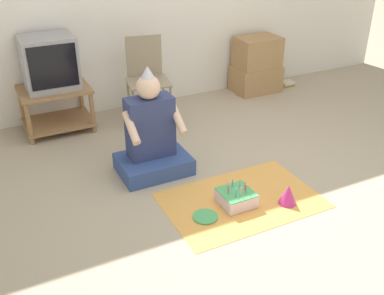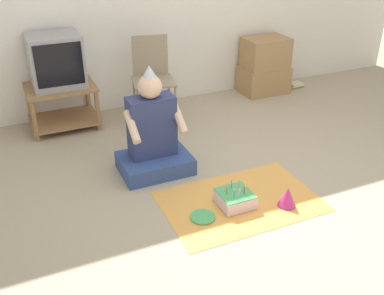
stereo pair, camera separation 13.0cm
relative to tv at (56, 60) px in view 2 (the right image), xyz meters
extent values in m
plane|color=tan|center=(1.19, -1.93, -0.69)|extent=(16.00, 16.00, 0.00)
cube|color=#997047|center=(0.00, -0.02, -0.26)|extent=(0.66, 0.52, 0.03)
cube|color=#997047|center=(0.00, -0.02, -0.61)|extent=(0.66, 0.52, 0.02)
cylinder|color=#997047|center=(-0.30, -0.24, -0.47)|extent=(0.04, 0.04, 0.44)
cylinder|color=#997047|center=(0.30, -0.24, -0.47)|extent=(0.04, 0.04, 0.44)
cylinder|color=#997047|center=(-0.30, 0.21, -0.47)|extent=(0.04, 0.04, 0.44)
cylinder|color=#997047|center=(0.30, 0.21, -0.47)|extent=(0.04, 0.04, 0.44)
cube|color=#99999E|center=(0.00, 0.00, 0.00)|extent=(0.49, 0.42, 0.50)
cube|color=black|center=(0.00, -0.21, 0.01)|extent=(0.43, 0.01, 0.40)
cube|color=gray|center=(0.88, -0.28, -0.25)|extent=(0.47, 0.45, 0.02)
cube|color=gray|center=(0.91, -0.10, -0.04)|extent=(0.36, 0.09, 0.42)
cylinder|color=gray|center=(0.66, -0.42, -0.47)|extent=(0.02, 0.02, 0.44)
cylinder|color=gray|center=(1.03, -0.49, -0.47)|extent=(0.02, 0.02, 0.44)
cylinder|color=gray|center=(0.73, -0.08, -0.47)|extent=(0.02, 0.02, 0.44)
cylinder|color=gray|center=(1.09, -0.15, -0.47)|extent=(0.02, 0.02, 0.44)
cube|color=#A87F51|center=(2.37, 0.02, -0.53)|extent=(0.55, 0.39, 0.31)
cube|color=#A87F51|center=(2.37, 0.02, -0.21)|extent=(0.50, 0.36, 0.35)
cube|color=#A88933|center=(2.82, -0.02, -0.68)|extent=(0.19, 0.11, 0.03)
cube|color=beige|center=(2.82, -0.02, -0.65)|extent=(0.16, 0.14, 0.03)
cube|color=#334C8C|center=(0.54, -1.21, -0.62)|extent=(0.58, 0.43, 0.14)
cube|color=navy|center=(0.54, -1.17, -0.29)|extent=(0.38, 0.19, 0.51)
sphere|color=beige|center=(0.54, -1.17, 0.05)|extent=(0.19, 0.19, 0.19)
cone|color=silver|center=(0.54, -1.17, 0.18)|extent=(0.11, 0.11, 0.09)
cylinder|color=beige|center=(0.35, -1.28, -0.21)|extent=(0.06, 0.27, 0.21)
cylinder|color=beige|center=(0.74, -1.28, -0.21)|extent=(0.06, 0.27, 0.21)
cube|color=#EFA84C|center=(0.98, -1.91, -0.69)|extent=(1.18, 0.78, 0.01)
cube|color=silver|center=(0.92, -1.93, -0.63)|extent=(0.25, 0.25, 0.10)
cube|color=#4CB266|center=(0.92, -1.93, -0.58)|extent=(0.24, 0.24, 0.01)
cylinder|color=#EA4C4C|center=(0.98, -1.94, -0.55)|extent=(0.01, 0.01, 0.07)
sphere|color=#FFCC4C|center=(0.98, -1.94, -0.51)|extent=(0.01, 0.01, 0.01)
cylinder|color=#E58CCC|center=(0.97, -1.89, -0.55)|extent=(0.01, 0.01, 0.07)
sphere|color=#FFCC4C|center=(0.97, -1.89, -0.51)|extent=(0.01, 0.01, 0.01)
cylinder|color=#4C7FE5|center=(0.92, -1.86, -0.55)|extent=(0.01, 0.01, 0.07)
sphere|color=#FFCC4C|center=(0.92, -1.86, -0.51)|extent=(0.01, 0.01, 0.01)
cylinder|color=#E58CCC|center=(0.87, -1.89, -0.55)|extent=(0.01, 0.01, 0.07)
sphere|color=#FFCC4C|center=(0.87, -1.89, -0.51)|extent=(0.01, 0.01, 0.01)
cylinder|color=#EA4C4C|center=(0.85, -1.92, -0.55)|extent=(0.01, 0.01, 0.07)
sphere|color=#FFCC4C|center=(0.85, -1.92, -0.51)|extent=(0.01, 0.01, 0.01)
cylinder|color=#4C7FE5|center=(0.88, -1.99, -0.55)|extent=(0.01, 0.01, 0.07)
sphere|color=#FFCC4C|center=(0.88, -1.99, -0.51)|extent=(0.01, 0.01, 0.01)
cylinder|color=#E58CCC|center=(0.91, -2.00, -0.55)|extent=(0.01, 0.01, 0.07)
sphere|color=#FFCC4C|center=(0.91, -2.00, -0.51)|extent=(0.01, 0.01, 0.01)
cylinder|color=#EA4C4C|center=(0.97, -1.97, -0.55)|extent=(0.01, 0.01, 0.07)
sphere|color=#FFCC4C|center=(0.97, -1.97, -0.51)|extent=(0.01, 0.01, 0.01)
cone|color=#CC338C|center=(1.27, -2.10, -0.61)|extent=(0.14, 0.14, 0.15)
cylinder|color=#4CB266|center=(0.63, -1.98, -0.68)|extent=(0.18, 0.18, 0.01)
camera|label=1|loc=(-0.62, -4.28, 1.28)|focal=42.00mm
camera|label=2|loc=(-0.50, -4.34, 1.28)|focal=42.00mm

